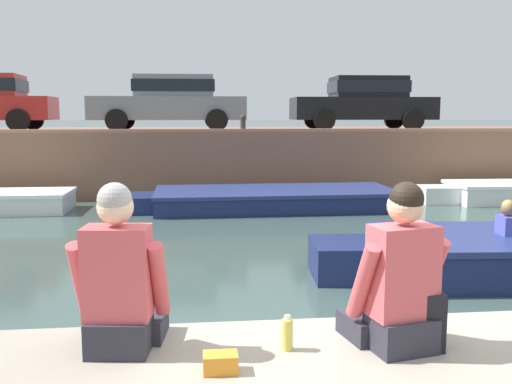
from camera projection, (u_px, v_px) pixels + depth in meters
The scene contains 12 objects.
ground_plane at pixel (260, 248), 9.43m from camera, with size 400.00×400.00×0.00m, color #384C47.
far_quay_wall at pixel (229, 157), 17.81m from camera, with size 60.00×6.00×1.74m, color brown.
far_wall_coping at pixel (235, 130), 14.85m from camera, with size 60.00×0.24×0.08m, color #9F6C52.
boat_moored_central_navy at pixel (263, 199), 13.32m from camera, with size 6.65×2.31×0.46m.
car_left_inner_grey at pixel (171, 100), 16.18m from camera, with size 4.33×1.93×1.54m.
car_centre_black at pixel (364, 101), 16.77m from camera, with size 4.15×2.07×1.54m.
mooring_bollard_mid at pixel (243, 123), 14.97m from camera, with size 0.15×0.15×0.45m.
person_seated_left at pixel (120, 286), 3.21m from camera, with size 0.56×0.56×0.96m.
person_seated_right at pixel (398, 284), 3.24m from camera, with size 0.58×0.59×0.96m.
bottle_drink at pixel (287, 334), 3.23m from camera, with size 0.06×0.06×0.20m.
backpack_on_ledge at pixel (415, 320), 3.25m from camera, with size 0.28×0.24×0.41m.
snack_bag at pixel (220, 363), 2.96m from camera, with size 0.18×0.12×0.10m, color orange.
Camera 1 is at (-1.03, -3.53, 2.20)m, focal length 40.00 mm.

